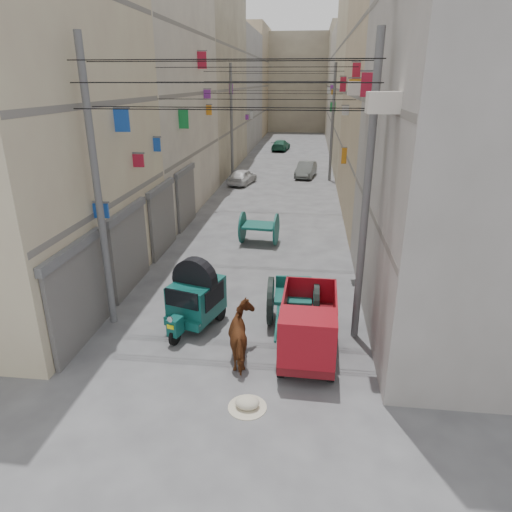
# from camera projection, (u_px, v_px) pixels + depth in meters

# --- Properties ---
(ground) EXTENTS (140.00, 140.00, 0.00)m
(ground) POSITION_uv_depth(u_px,v_px,m) (173.00, 501.00, 7.93)
(ground) COLOR #464649
(ground) RESTS_ON ground
(building_row_left) EXTENTS (8.00, 62.00, 14.00)m
(building_row_left) POSITION_uv_depth(u_px,v_px,m) (191.00, 86.00, 38.11)
(building_row_left) COLOR #C2B893
(building_row_left) RESTS_ON ground
(building_row_right) EXTENTS (8.00, 62.00, 14.00)m
(building_row_right) POSITION_uv_depth(u_px,v_px,m) (387.00, 86.00, 36.37)
(building_row_right) COLOR #9D9793
(building_row_right) RESTS_ON ground
(end_cap_building) EXTENTS (22.00, 10.00, 13.00)m
(end_cap_building) POSITION_uv_depth(u_px,v_px,m) (299.00, 83.00, 66.76)
(end_cap_building) COLOR #B1A78B
(end_cap_building) RESTS_ON ground
(shutters_left) EXTENTS (0.18, 14.40, 2.88)m
(shutters_left) POSITION_uv_depth(u_px,v_px,m) (148.00, 230.00, 17.44)
(shutters_left) COLOR #525358
(shutters_left) RESTS_ON ground
(signboards) EXTENTS (8.22, 40.52, 5.67)m
(signboards) POSITION_uv_depth(u_px,v_px,m) (274.00, 143.00, 26.77)
(signboards) COLOR #BB7716
(signboards) RESTS_ON ground
(ac_units) EXTENTS (0.70, 6.55, 3.35)m
(ac_units) POSITION_uv_depth(u_px,v_px,m) (373.00, 57.00, 11.97)
(ac_units) COLOR beige
(ac_units) RESTS_ON ground
(utility_poles) EXTENTS (7.40, 22.20, 8.00)m
(utility_poles) POSITION_uv_depth(u_px,v_px,m) (267.00, 143.00, 22.25)
(utility_poles) COLOR #595A5C
(utility_poles) RESTS_ON ground
(overhead_cables) EXTENTS (7.40, 22.52, 1.12)m
(overhead_cables) POSITION_uv_depth(u_px,v_px,m) (261.00, 83.00, 18.84)
(overhead_cables) COLOR black
(overhead_cables) RESTS_ON ground
(auto_rickshaw) EXTENTS (1.75, 2.40, 1.63)m
(auto_rickshaw) POSITION_uv_depth(u_px,v_px,m) (196.00, 296.00, 13.33)
(auto_rickshaw) COLOR black
(auto_rickshaw) RESTS_ON ground
(tonga_cart) EXTENTS (1.56, 3.21, 1.44)m
(tonga_cart) POSITION_uv_depth(u_px,v_px,m) (293.00, 301.00, 13.51)
(tonga_cart) COLOR black
(tonga_cart) RESTS_ON ground
(mini_truck) EXTENTS (1.48, 3.16, 1.75)m
(mini_truck) POSITION_uv_depth(u_px,v_px,m) (308.00, 334.00, 11.56)
(mini_truck) COLOR black
(mini_truck) RESTS_ON ground
(second_cart) EXTENTS (1.73, 1.56, 1.42)m
(second_cart) POSITION_uv_depth(u_px,v_px,m) (259.00, 227.00, 20.24)
(second_cart) COLOR #124F47
(second_cart) RESTS_ON ground
(feed_sack) EXTENTS (0.55, 0.44, 0.27)m
(feed_sack) POSITION_uv_depth(u_px,v_px,m) (247.00, 402.00, 10.16)
(feed_sack) COLOR beige
(feed_sack) RESTS_ON ground
(horse) EXTENTS (1.17, 1.84, 1.44)m
(horse) POSITION_uv_depth(u_px,v_px,m) (244.00, 336.00, 11.70)
(horse) COLOR brown
(horse) RESTS_ON ground
(distant_car_white) EXTENTS (1.95, 3.37, 1.08)m
(distant_car_white) POSITION_uv_depth(u_px,v_px,m) (243.00, 177.00, 32.06)
(distant_car_white) COLOR silver
(distant_car_white) RESTS_ON ground
(distant_car_grey) EXTENTS (1.70, 3.56, 1.13)m
(distant_car_grey) POSITION_uv_depth(u_px,v_px,m) (306.00, 170.00, 34.44)
(distant_car_grey) COLOR #4B504D
(distant_car_grey) RESTS_ON ground
(distant_car_green) EXTENTS (1.95, 3.89, 1.09)m
(distant_car_green) POSITION_uv_depth(u_px,v_px,m) (281.00, 145.00, 47.66)
(distant_car_green) COLOR #1F5B44
(distant_car_green) RESTS_ON ground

